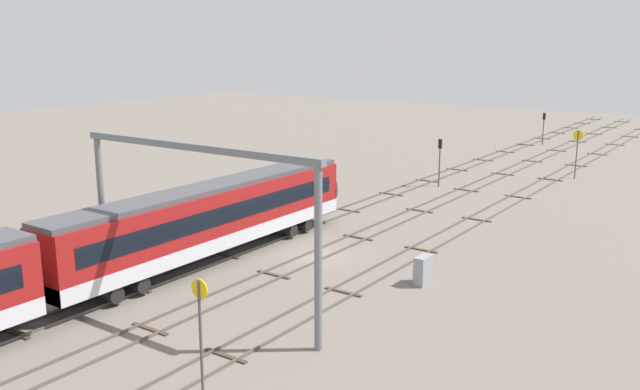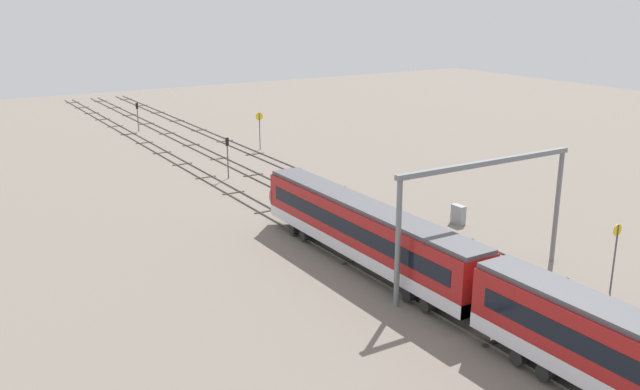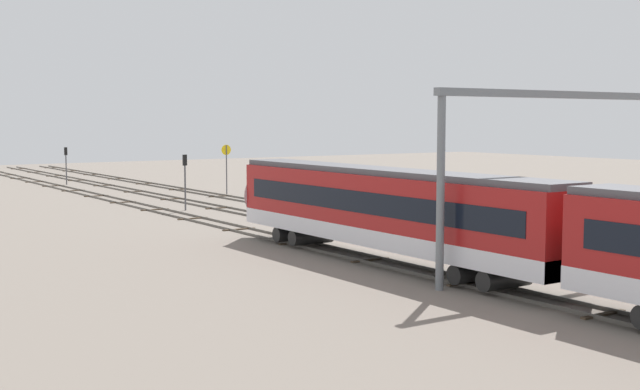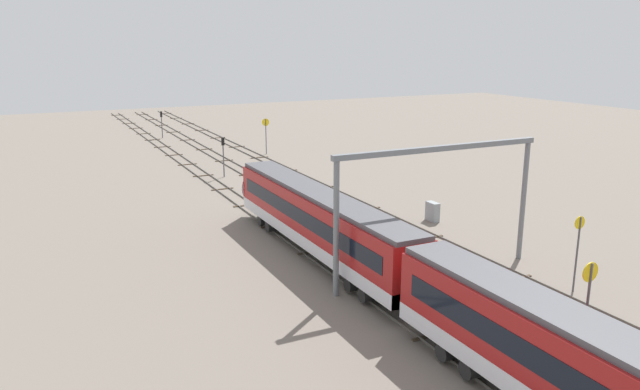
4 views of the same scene
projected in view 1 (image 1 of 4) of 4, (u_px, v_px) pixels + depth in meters
ground_plane at (320, 255)px, 44.40m from camera, size 207.53×207.53×0.00m
track_near_foreground at (386, 268)px, 41.59m from camera, size 191.53×2.40×0.16m
track_second_near at (320, 254)px, 44.38m from camera, size 191.53×2.40×0.16m
track_with_train at (261, 241)px, 47.17m from camera, size 191.53×2.40×0.16m
overhead_gantry at (195, 191)px, 33.60m from camera, size 0.40×15.58×8.83m
speed_sign_near_foreground at (577, 146)px, 68.31m from camera, size 0.14×1.03×4.96m
speed_sign_distant_end at (200, 323)px, 26.05m from camera, size 0.14×0.82×4.92m
signal_light_trackside_approach at (440, 156)px, 64.68m from camera, size 0.31×0.32×4.60m
signal_light_trackside_departure at (544, 124)px, 90.68m from camera, size 0.31×0.32×4.31m
relay_cabinet at (423, 270)px, 38.95m from camera, size 1.34×0.64×1.69m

